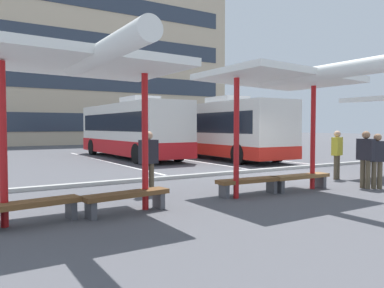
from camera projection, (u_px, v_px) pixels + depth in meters
ground_plane at (286, 175)px, 14.29m from camera, size 160.00×160.00×0.00m
terminal_building at (67, 51)px, 42.47m from camera, size 35.49×12.00×23.37m
coach_bus_0 at (131, 131)px, 21.89m from camera, size 2.70×10.32×3.46m
coach_bus_1 at (213, 130)px, 22.20m from camera, size 3.03×11.66×3.47m
lane_stripe_0 at (104, 161)px, 20.01m from camera, size 0.16×14.00×0.01m
lane_stripe_1 at (171, 158)px, 22.10m from camera, size 0.16×14.00×0.01m
lane_stripe_2 at (225, 155)px, 24.20m from camera, size 0.16×14.00×0.01m
waiting_shelter_0 at (84, 65)px, 7.18m from camera, size 3.79×4.72×3.23m
bench_0 at (35, 207)px, 6.97m from camera, size 1.73×0.64×0.45m
bench_1 at (127, 197)px, 7.88m from camera, size 1.93×0.65×0.45m
waiting_shelter_1 at (285, 80)px, 9.94m from camera, size 3.84×4.65×3.28m
bench_2 at (249, 183)px, 9.93m from camera, size 1.87×0.55×0.45m
bench_3 at (301, 178)px, 10.75m from camera, size 1.95×0.48×0.45m
platform_kerb at (265, 170)px, 15.27m from camera, size 44.00×0.24×0.12m
waiting_passenger_0 at (337, 151)px, 12.96m from camera, size 0.53×0.35×1.68m
waiting_passenger_1 at (149, 158)px, 9.95m from camera, size 0.51×0.26×1.70m
waiting_passenger_2 at (366, 155)px, 11.05m from camera, size 0.23×0.49×1.69m
waiting_passenger_3 at (377, 157)px, 10.99m from camera, size 0.50×0.46×1.62m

